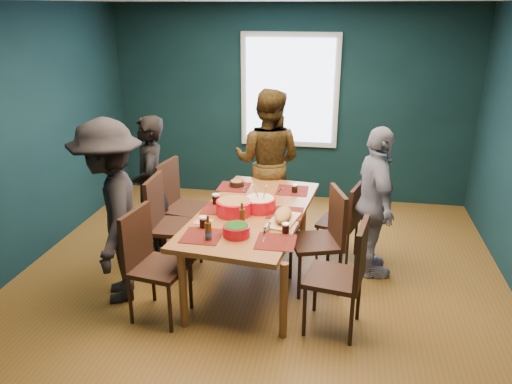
# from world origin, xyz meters

# --- Properties ---
(room) EXTENTS (5.01, 5.01, 2.71)m
(room) POSITION_xyz_m (0.00, 0.27, 1.37)
(room) COLOR brown
(room) RESTS_ON ground
(dining_table) EXTENTS (1.20, 2.07, 0.75)m
(dining_table) POSITION_xyz_m (-0.07, 0.03, 0.68)
(dining_table) COLOR #985C2D
(dining_table) RESTS_ON floor
(chair_left_far) EXTENTS (0.54, 0.54, 1.04)m
(chair_left_far) POSITION_xyz_m (-1.03, 0.56, 0.61)
(chair_left_far) COLOR black
(chair_left_far) RESTS_ON floor
(chair_left_mid) EXTENTS (0.48, 0.48, 1.03)m
(chair_left_mid) POSITION_xyz_m (-0.98, 0.06, 0.60)
(chair_left_mid) COLOR black
(chair_left_mid) RESTS_ON floor
(chair_left_near) EXTENTS (0.52, 0.52, 1.01)m
(chair_left_near) POSITION_xyz_m (-0.85, -0.75, 0.59)
(chair_left_near) COLOR black
(chair_left_near) RESTS_ON floor
(chair_right_far) EXTENTS (0.49, 0.49, 0.88)m
(chair_right_far) POSITION_xyz_m (0.85, 0.62, 0.51)
(chair_right_far) COLOR black
(chair_right_far) RESTS_ON floor
(chair_right_mid) EXTENTS (0.58, 0.58, 1.02)m
(chair_right_mid) POSITION_xyz_m (0.66, 0.01, 0.59)
(chair_right_mid) COLOR black
(chair_right_mid) RESTS_ON floor
(chair_right_near) EXTENTS (0.53, 0.53, 1.02)m
(chair_right_near) POSITION_xyz_m (0.86, -0.69, 0.59)
(chair_right_near) COLOR black
(chair_right_near) RESTS_ON floor
(person_far_left) EXTENTS (0.54, 0.66, 1.58)m
(person_far_left) POSITION_xyz_m (-1.27, 0.40, 0.79)
(person_far_left) COLOR black
(person_far_left) RESTS_ON floor
(person_back) EXTENTS (0.94, 0.78, 1.76)m
(person_back) POSITION_xyz_m (-0.11, 1.28, 0.88)
(person_back) COLOR black
(person_back) RESTS_ON floor
(person_right) EXTENTS (0.59, 0.98, 1.57)m
(person_right) POSITION_xyz_m (1.13, 0.37, 0.78)
(person_right) COLOR silver
(person_right) RESTS_ON floor
(person_near_left) EXTENTS (1.02, 1.29, 1.74)m
(person_near_left) POSITION_xyz_m (-1.28, -0.51, 0.87)
(person_near_left) COLOR black
(person_near_left) RESTS_ON floor
(bowl_salad) EXTENTS (0.34, 0.34, 0.14)m
(bowl_salad) POSITION_xyz_m (-0.23, -0.07, 0.83)
(bowl_salad) COLOR red
(bowl_salad) RESTS_ON dining_table
(bowl_dumpling) EXTENTS (0.31, 0.31, 0.29)m
(bowl_dumpling) POSITION_xyz_m (0.00, 0.07, 0.82)
(bowl_dumpling) COLOR red
(bowl_dumpling) RESTS_ON dining_table
(bowl_herbs) EXTENTS (0.24, 0.24, 0.11)m
(bowl_herbs) POSITION_xyz_m (-0.10, -0.55, 0.81)
(bowl_herbs) COLOR red
(bowl_herbs) RESTS_ON dining_table
(cutting_board) EXTENTS (0.31, 0.56, 0.12)m
(cutting_board) POSITION_xyz_m (0.26, -0.17, 0.81)
(cutting_board) COLOR #D6BA73
(cutting_board) RESTS_ON dining_table
(small_bowl) EXTENTS (0.16, 0.16, 0.07)m
(small_bowl) POSITION_xyz_m (-0.37, 0.70, 0.79)
(small_bowl) COLOR black
(small_bowl) RESTS_ON dining_table
(beer_bottle_a) EXTENTS (0.06, 0.06, 0.23)m
(beer_bottle_a) POSITION_xyz_m (-0.32, -0.67, 0.83)
(beer_bottle_a) COLOR #4C290D
(beer_bottle_a) RESTS_ON dining_table
(beer_bottle_b) EXTENTS (0.06, 0.06, 0.22)m
(beer_bottle_b) POSITION_xyz_m (-0.10, -0.31, 0.84)
(beer_bottle_b) COLOR #4C290D
(beer_bottle_b) RESTS_ON dining_table
(cola_glass_a) EXTENTS (0.08, 0.08, 0.11)m
(cola_glass_a) POSITION_xyz_m (-0.43, -0.43, 0.81)
(cola_glass_a) COLOR black
(cola_glass_a) RESTS_ON dining_table
(cola_glass_b) EXTENTS (0.07, 0.07, 0.09)m
(cola_glass_b) POSITION_xyz_m (0.32, -0.42, 0.80)
(cola_glass_b) COLOR black
(cola_glass_b) RESTS_ON dining_table
(cola_glass_c) EXTENTS (0.07, 0.07, 0.09)m
(cola_glass_c) POSITION_xyz_m (0.29, 0.62, 0.80)
(cola_glass_c) COLOR black
(cola_glass_c) RESTS_ON dining_table
(cola_glass_d) EXTENTS (0.08, 0.08, 0.11)m
(cola_glass_d) POSITION_xyz_m (-0.46, 0.14, 0.81)
(cola_glass_d) COLOR black
(cola_glass_d) RESTS_ON dining_table
(napkin_a) EXTENTS (0.16, 0.16, 0.00)m
(napkin_a) POSITION_xyz_m (0.29, 0.11, 0.75)
(napkin_a) COLOR #E46860
(napkin_a) RESTS_ON dining_table
(napkin_b) EXTENTS (0.19, 0.19, 0.00)m
(napkin_b) POSITION_xyz_m (-0.47, -0.31, 0.75)
(napkin_b) COLOR #E46860
(napkin_b) RESTS_ON dining_table
(napkin_c) EXTENTS (0.17, 0.17, 0.00)m
(napkin_c) POSITION_xyz_m (0.32, -0.68, 0.75)
(napkin_c) COLOR #E46860
(napkin_c) RESTS_ON dining_table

